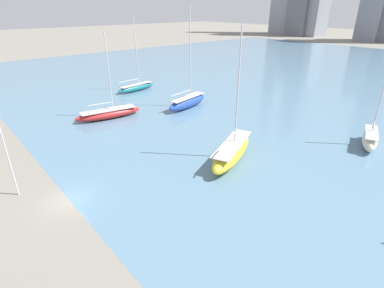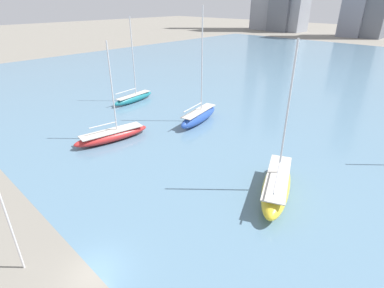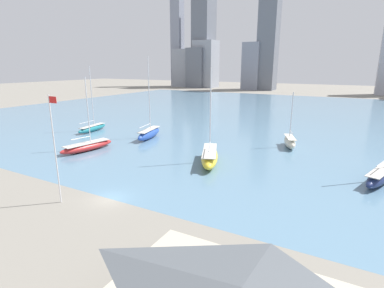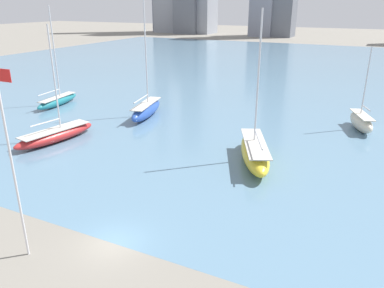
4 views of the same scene
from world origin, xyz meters
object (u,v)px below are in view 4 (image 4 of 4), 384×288
at_px(flag_pole, 12,161).
at_px(sailboat_blue, 146,109).
at_px(sailboat_red, 56,135).
at_px(sailboat_teal, 58,100).
at_px(sailboat_yellow, 255,152).
at_px(sailboat_cream, 361,121).

height_order(flag_pole, sailboat_blue, sailboat_blue).
bearing_deg(sailboat_red, sailboat_teal, 143.08).
distance_m(sailboat_teal, sailboat_red, 17.22).
height_order(flag_pole, sailboat_yellow, sailboat_yellow).
bearing_deg(flag_pole, sailboat_cream, 64.36).
distance_m(sailboat_yellow, sailboat_red, 23.24).
relative_size(sailboat_yellow, sailboat_blue, 0.88).
bearing_deg(sailboat_yellow, sailboat_cream, 37.03).
bearing_deg(sailboat_cream, flag_pole, -136.64).
height_order(sailboat_teal, sailboat_yellow, sailboat_teal).
relative_size(sailboat_teal, sailboat_blue, 0.89).
xyz_separation_m(sailboat_yellow, sailboat_red, (-22.87, -4.12, -0.34)).
height_order(sailboat_teal, sailboat_blue, sailboat_blue).
xyz_separation_m(sailboat_blue, sailboat_red, (-4.17, -13.18, -0.29)).
xyz_separation_m(sailboat_teal, sailboat_blue, (16.09, 0.76, 0.26)).
distance_m(flag_pole, sailboat_teal, 39.52).
height_order(sailboat_cream, sailboat_blue, sailboat_blue).
height_order(flag_pole, sailboat_teal, sailboat_teal).
bearing_deg(sailboat_teal, sailboat_red, -53.82).
bearing_deg(flag_pole, sailboat_red, 130.37).
bearing_deg(sailboat_blue, sailboat_red, -119.62).
relative_size(flag_pole, sailboat_yellow, 0.82).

